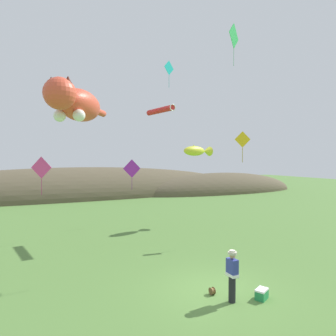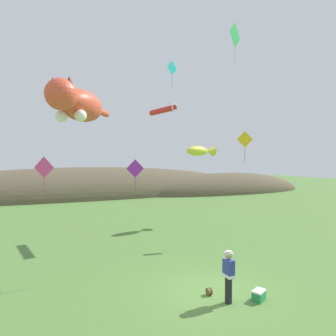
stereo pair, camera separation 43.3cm
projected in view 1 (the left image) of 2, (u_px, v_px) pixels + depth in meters
The scene contains 13 objects.
ground_plane at pixel (215, 291), 10.97m from camera, with size 120.00×120.00×0.00m, color #517A38.
distant_hill_ridge at pixel (113, 195), 39.83m from camera, with size 58.02×12.97×7.52m.
festival_attendant at pixel (232, 274), 10.12m from camera, with size 0.30×0.42×1.77m.
kite_spool at pixel (212, 291), 10.71m from camera, with size 0.14×0.26×0.26m.
picnic_cooler at pixel (262, 294), 10.36m from camera, with size 0.58×0.51×0.36m.
kite_giant_cat at pixel (76, 104), 16.25m from camera, with size 4.28×5.97×2.07m.
kite_fish_windsock at pixel (197, 151), 22.10m from camera, with size 2.79×1.43×0.83m.
kite_tube_streamer at pixel (160, 110), 19.27m from camera, with size 0.90×2.78×0.44m.
kite_diamond_violet at pixel (132, 169), 22.40m from camera, with size 1.38×0.08×2.28m.
kite_diamond_pink at pixel (41, 168), 16.36m from camera, with size 1.01×0.68×2.11m.
kite_diamond_green at pixel (234, 36), 15.67m from camera, with size 1.14×0.71×2.23m.
kite_diamond_gold at pixel (243, 140), 18.09m from camera, with size 0.94×0.34×1.89m.
kite_diamond_teal at pixel (169, 68), 21.59m from camera, with size 0.96×0.45×1.95m.
Camera 1 is at (-6.20, -9.04, 4.87)m, focal length 32.00 mm.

